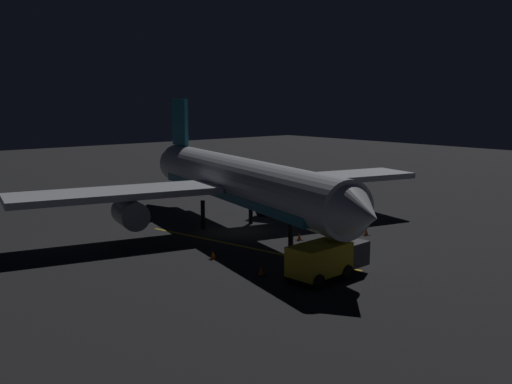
% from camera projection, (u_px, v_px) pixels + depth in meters
% --- Properties ---
extents(ground_plane, '(180.00, 180.00, 0.20)m').
position_uv_depth(ground_plane, '(240.00, 233.00, 47.74)').
color(ground_plane, black).
extents(apron_guide_stripe, '(3.83, 18.99, 0.01)m').
position_uv_depth(apron_guide_stripe, '(244.00, 247.00, 42.91)').
color(apron_guide_stripe, gold).
rests_on(apron_guide_stripe, ground_plane).
extents(airliner, '(35.06, 35.42, 10.62)m').
position_uv_depth(airliner, '(237.00, 182.00, 47.61)').
color(airliner, silver).
rests_on(airliner, ground_plane).
extents(baggage_truck, '(5.78, 2.58, 2.20)m').
position_uv_depth(baggage_truck, '(326.00, 260.00, 35.20)').
color(baggage_truck, gold).
rests_on(baggage_truck, ground_plane).
extents(catering_truck, '(4.13, 6.26, 2.65)m').
position_uv_depth(catering_truck, '(285.00, 202.00, 53.71)').
color(catering_truck, navy).
rests_on(catering_truck, ground_plane).
extents(ground_crew_worker, '(0.40, 0.40, 1.74)m').
position_uv_depth(ground_crew_worker, '(351.00, 254.00, 37.51)').
color(ground_crew_worker, black).
rests_on(ground_crew_worker, ground_plane).
extents(traffic_cone_near_left, '(0.50, 0.50, 0.55)m').
position_uv_depth(traffic_cone_near_left, '(261.00, 271.00, 35.99)').
color(traffic_cone_near_left, '#EA590F').
rests_on(traffic_cone_near_left, ground_plane).
extents(traffic_cone_near_right, '(0.50, 0.50, 0.55)m').
position_uv_depth(traffic_cone_near_right, '(299.00, 237.00, 44.88)').
color(traffic_cone_near_right, '#EA590F').
rests_on(traffic_cone_near_right, ground_plane).
extents(traffic_cone_under_wing, '(0.50, 0.50, 0.55)m').
position_uv_depth(traffic_cone_under_wing, '(366.00, 232.00, 46.50)').
color(traffic_cone_under_wing, '#EA590F').
rests_on(traffic_cone_under_wing, ground_plane).
extents(traffic_cone_far, '(0.50, 0.50, 0.55)m').
position_uv_depth(traffic_cone_far, '(213.00, 255.00, 39.61)').
color(traffic_cone_far, '#EA590F').
rests_on(traffic_cone_far, ground_plane).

